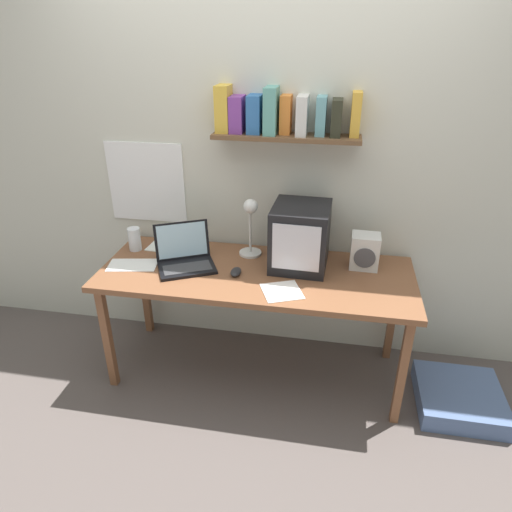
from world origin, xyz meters
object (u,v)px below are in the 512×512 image
object	(u,v)px
desk_lamp	(251,222)
juice_glass	(135,240)
laptop	(185,256)
computer_mouse	(236,272)
loose_paper_near_monitor	(282,291)
space_heater	(365,251)
open_notebook	(166,246)
crt_monitor	(300,237)
floor_cushion	(459,398)
printed_handout	(133,265)
corner_desk	(256,280)

from	to	relation	value
desk_lamp	juice_glass	world-z (taller)	desk_lamp
laptop	juice_glass	world-z (taller)	laptop
computer_mouse	loose_paper_near_monitor	xyz separation A→B (m)	(0.29, -0.14, -0.01)
laptop	space_heater	distance (m)	1.06
space_heater	open_notebook	world-z (taller)	space_heater
laptop	desk_lamp	distance (m)	0.44
crt_monitor	computer_mouse	xyz separation A→B (m)	(-0.35, -0.18, -0.17)
juice_glass	open_notebook	bearing A→B (deg)	22.34
floor_cushion	printed_handout	bearing A→B (deg)	178.64
crt_monitor	laptop	bearing A→B (deg)	-167.65
juice_glass	corner_desk	bearing A→B (deg)	-10.46
corner_desk	open_notebook	size ratio (longest dim) A/B	7.57
space_heater	loose_paper_near_monitor	xyz separation A→B (m)	(-0.44, -0.37, -0.10)
crt_monitor	printed_handout	world-z (taller)	crt_monitor
space_heater	floor_cushion	bearing A→B (deg)	-22.27
juice_glass	desk_lamp	bearing A→B (deg)	2.82
corner_desk	laptop	bearing A→B (deg)	179.19
space_heater	printed_handout	xyz separation A→B (m)	(-1.35, -0.23, -0.10)
crt_monitor	space_heater	world-z (taller)	crt_monitor
computer_mouse	printed_handout	world-z (taller)	computer_mouse
desk_lamp	floor_cushion	size ratio (longest dim) A/B	0.80
desk_lamp	loose_paper_near_monitor	distance (m)	0.51
floor_cushion	loose_paper_near_monitor	bearing A→B (deg)	-174.91
open_notebook	floor_cushion	world-z (taller)	open_notebook
floor_cushion	space_heater	bearing A→B (deg)	156.05
corner_desk	desk_lamp	size ratio (longest dim) A/B	4.79
crt_monitor	floor_cushion	xyz separation A→B (m)	(0.99, -0.23, -0.85)
juice_glass	floor_cushion	bearing A→B (deg)	-7.11
laptop	printed_handout	world-z (taller)	laptop
laptop	open_notebook	distance (m)	0.30
space_heater	floor_cushion	xyz separation A→B (m)	(0.61, -0.27, -0.77)
crt_monitor	juice_glass	world-z (taller)	crt_monitor
computer_mouse	floor_cushion	xyz separation A→B (m)	(1.33, -0.05, -0.68)
corner_desk	desk_lamp	distance (m)	0.35
loose_paper_near_monitor	open_notebook	world-z (taller)	same
computer_mouse	floor_cushion	distance (m)	1.50
laptop	corner_desk	bearing A→B (deg)	-27.81
space_heater	floor_cushion	world-z (taller)	space_heater
crt_monitor	desk_lamp	bearing A→B (deg)	170.96
desk_lamp	computer_mouse	world-z (taller)	desk_lamp
crt_monitor	floor_cushion	distance (m)	1.33
juice_glass	printed_handout	world-z (taller)	juice_glass
loose_paper_near_monitor	laptop	bearing A→B (deg)	161.41
computer_mouse	corner_desk	bearing A→B (deg)	26.97
desk_lamp	space_heater	bearing A→B (deg)	-16.27
printed_handout	floor_cushion	bearing A→B (deg)	-1.36
laptop	computer_mouse	size ratio (longest dim) A/B	3.93
printed_handout	floor_cushion	xyz separation A→B (m)	(1.96, -0.05, -0.67)
printed_handout	crt_monitor	bearing A→B (deg)	10.60
space_heater	computer_mouse	distance (m)	0.76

